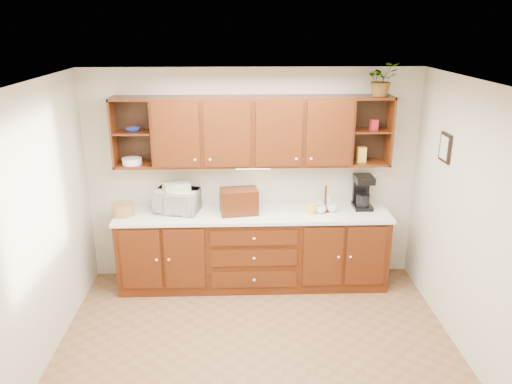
{
  "coord_description": "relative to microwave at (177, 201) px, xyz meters",
  "views": [
    {
      "loc": [
        -0.15,
        -4.06,
        3.09
      ],
      "look_at": [
        0.02,
        1.15,
        1.3
      ],
      "focal_mm": 35.0,
      "sensor_mm": 36.0,
      "label": 1
    }
  ],
  "objects": [
    {
      "name": "countertop",
      "position": [
        0.9,
        -0.07,
        -0.16
      ],
      "size": [
        3.24,
        0.64,
        0.04
      ],
      "primitive_type": "cube",
      "color": "white",
      "rests_on": "base_cabinets"
    },
    {
      "name": "canister_red",
      "position": [
        2.22,
        0.02,
        -0.07
      ],
      "size": [
        0.15,
        0.15,
        0.14
      ],
      "primitive_type": "cylinder",
      "rotation": [
        0.0,
        0.0,
        0.4
      ],
      "color": "maroon",
      "rests_on": "countertop"
    },
    {
      "name": "bowl_stack",
      "position": [
        -0.46,
        0.07,
        0.84
      ],
      "size": [
        0.17,
        0.17,
        0.04
      ],
      "primitive_type": "imported",
      "rotation": [
        0.0,
        0.0,
        -0.04
      ],
      "color": "navy",
      "rests_on": "upper_cabinets"
    },
    {
      "name": "canister_yellow",
      "position": [
        1.58,
        -0.13,
        -0.08
      ],
      "size": [
        0.12,
        0.12,
        0.12
      ],
      "primitive_type": "cylinder",
      "rotation": [
        0.0,
        0.0,
        -0.34
      ],
      "color": "gold",
      "rests_on": "countertop"
    },
    {
      "name": "plate_stack",
      "position": [
        -0.5,
        0.06,
        0.48
      ],
      "size": [
        0.26,
        0.26,
        0.07
      ],
      "primitive_type": "cylinder",
      "rotation": [
        0.0,
        0.0,
        0.19
      ],
      "color": "white",
      "rests_on": "upper_cabinets"
    },
    {
      "name": "upper_cabinets",
      "position": [
        0.91,
        0.08,
        0.81
      ],
      "size": [
        3.2,
        0.33,
        0.8
      ],
      "color": "#321605",
      "rests_on": "back_wall"
    },
    {
      "name": "left_wall",
      "position": [
        -1.1,
        -1.51,
        0.22
      ],
      "size": [
        0.0,
        3.5,
        3.5
      ],
      "primitive_type": "plane",
      "rotation": [
        1.57,
        0.0,
        1.57
      ],
      "color": "beige",
      "rests_on": "floor"
    },
    {
      "name": "mug_tree",
      "position": [
        1.76,
        -0.04,
        -0.09
      ],
      "size": [
        0.28,
        0.28,
        0.32
      ],
      "rotation": [
        0.0,
        0.0,
        -0.22
      ],
      "color": "#321605",
      "rests_on": "countertop"
    },
    {
      "name": "towel_stack",
      "position": [
        0.0,
        0.0,
        0.18
      ],
      "size": [
        0.35,
        0.31,
        0.09
      ],
      "primitive_type": "cube",
      "rotation": [
        0.0,
        0.0,
        0.36
      ],
      "color": "#ECDB6F",
      "rests_on": "microwave"
    },
    {
      "name": "canister_white",
      "position": [
        1.8,
        0.0,
        -0.05
      ],
      "size": [
        0.1,
        0.1,
        0.17
      ],
      "primitive_type": "cylinder",
      "rotation": [
        0.0,
        0.0,
        -0.31
      ],
      "color": "white",
      "rests_on": "countertop"
    },
    {
      "name": "woven_tray",
      "position": [
        0.03,
        0.12,
        -0.13
      ],
      "size": [
        0.36,
        0.21,
        0.35
      ],
      "primitive_type": "cylinder",
      "rotation": [
        1.36,
        0.0,
        0.37
      ],
      "color": "#AA8447",
      "rests_on": "countertop"
    },
    {
      "name": "pantry_box_red",
      "position": [
        2.3,
        0.05,
        0.88
      ],
      "size": [
        0.09,
        0.08,
        0.12
      ],
      "primitive_type": "cube",
      "rotation": [
        0.0,
        0.0,
        0.14
      ],
      "color": "maroon",
      "rests_on": "upper_cabinets"
    },
    {
      "name": "base_cabinets",
      "position": [
        0.9,
        -0.06,
        -0.63
      ],
      "size": [
        3.2,
        0.6,
        0.9
      ],
      "primitive_type": "cube",
      "color": "#321605",
      "rests_on": "floor"
    },
    {
      "name": "bread_box",
      "position": [
        0.73,
        -0.08,
        0.01
      ],
      "size": [
        0.46,
        0.33,
        0.3
      ],
      "primitive_type": "cube",
      "rotation": [
        0.0,
        0.0,
        0.14
      ],
      "color": "#321605",
      "rests_on": "countertop"
    },
    {
      "name": "ceiling",
      "position": [
        0.9,
        -1.51,
        1.52
      ],
      "size": [
        4.0,
        4.0,
        0.0
      ],
      "primitive_type": "plane",
      "rotation": [
        3.14,
        0.0,
        0.0
      ],
      "color": "white",
      "rests_on": "back_wall"
    },
    {
      "name": "framed_picture",
      "position": [
        2.88,
        -0.61,
        0.77
      ],
      "size": [
        0.03,
        0.24,
        0.3
      ],
      "primitive_type": "cube",
      "color": "black",
      "rests_on": "right_wall"
    },
    {
      "name": "pantry_box_yellow",
      "position": [
        2.18,
        0.05,
        0.53
      ],
      "size": [
        0.1,
        0.08,
        0.18
      ],
      "primitive_type": "cube",
      "rotation": [
        0.0,
        0.0,
        0.05
      ],
      "color": "gold",
      "rests_on": "upper_cabinets"
    },
    {
      "name": "back_wall",
      "position": [
        0.9,
        0.24,
        0.22
      ],
      "size": [
        4.0,
        0.0,
        4.0
      ],
      "primitive_type": "plane",
      "rotation": [
        1.57,
        0.0,
        0.0
      ],
      "color": "beige",
      "rests_on": "floor"
    },
    {
      "name": "undercabinet_light",
      "position": [
        0.9,
        0.03,
        0.39
      ],
      "size": [
        0.4,
        0.05,
        0.02
      ],
      "primitive_type": "cube",
      "color": "white",
      "rests_on": "upper_cabinets"
    },
    {
      "name": "microwave",
      "position": [
        0.0,
        0.0,
        0.0
      ],
      "size": [
        0.56,
        0.44,
        0.28
      ],
      "primitive_type": "imported",
      "rotation": [
        0.0,
        0.0,
        -0.22
      ],
      "color": "beige",
      "rests_on": "countertop"
    },
    {
      "name": "right_wall",
      "position": [
        2.9,
        -1.51,
        0.22
      ],
      "size": [
        0.0,
        3.5,
        3.5
      ],
      "primitive_type": "plane",
      "rotation": [
        1.57,
        0.0,
        -1.57
      ],
      "color": "beige",
      "rests_on": "floor"
    },
    {
      "name": "wine_bottle",
      "position": [
        0.13,
        -0.03,
        -0.0
      ],
      "size": [
        0.09,
        0.09,
        0.27
      ],
      "primitive_type": "cylinder",
      "rotation": [
        0.0,
        0.0,
        0.4
      ],
      "color": "black",
      "rests_on": "countertop"
    },
    {
      "name": "wicker_basket",
      "position": [
        -0.62,
        -0.09,
        -0.07
      ],
      "size": [
        0.32,
        0.32,
        0.14
      ],
      "primitive_type": "cylinder",
      "rotation": [
        0.0,
        0.0,
        0.33
      ],
      "color": "#AA8447",
      "rests_on": "countertop"
    },
    {
      "name": "floor",
      "position": [
        0.9,
        -1.51,
        -1.08
      ],
      "size": [
        4.0,
        4.0,
        0.0
      ],
      "primitive_type": "plane",
      "color": "brown",
      "rests_on": "ground"
    },
    {
      "name": "coffee_maker",
      "position": [
        2.23,
        0.08,
        0.06
      ],
      "size": [
        0.22,
        0.28,
        0.41
      ],
      "rotation": [
        0.0,
        0.0,
        -0.0
      ],
      "color": "black",
      "rests_on": "countertop"
    },
    {
      "name": "potted_plant",
      "position": [
        2.34,
        0.03,
        1.4
      ],
      "size": [
        0.41,
        0.37,
        0.38
      ],
      "primitive_type": "imported",
      "rotation": [
        0.0,
        0.0,
        0.27
      ],
      "color": "#999999",
      "rests_on": "upper_cabinets"
    }
  ]
}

